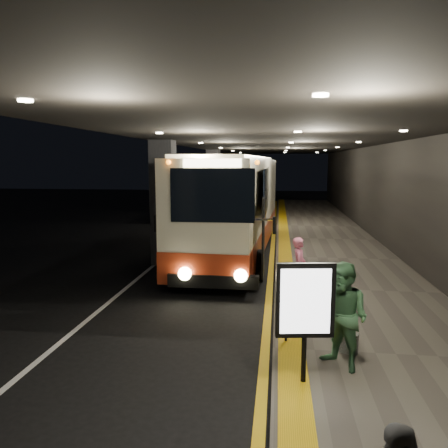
# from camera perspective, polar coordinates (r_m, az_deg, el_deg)

# --- Properties ---
(ground) EXTENTS (90.00, 90.00, 0.00)m
(ground) POSITION_cam_1_polar(r_m,az_deg,el_deg) (11.94, -5.66, -9.69)
(ground) COLOR black
(lane_line_white) EXTENTS (0.12, 50.00, 0.01)m
(lane_line_white) POSITION_cam_1_polar(r_m,az_deg,el_deg) (17.06, -7.87, -4.29)
(lane_line_white) COLOR silver
(lane_line_white) RESTS_ON ground
(kerb_stripe_yellow) EXTENTS (0.18, 50.00, 0.01)m
(kerb_stripe_yellow) POSITION_cam_1_polar(r_m,az_deg,el_deg) (16.49, 6.25, -4.69)
(kerb_stripe_yellow) COLOR gold
(kerb_stripe_yellow) RESTS_ON ground
(sidewalk) EXTENTS (4.50, 50.00, 0.15)m
(sidewalk) POSITION_cam_1_polar(r_m,az_deg,el_deg) (16.62, 14.58, -4.56)
(sidewalk) COLOR #514C44
(sidewalk) RESTS_ON ground
(tactile_strip) EXTENTS (0.50, 50.00, 0.01)m
(tactile_strip) POSITION_cam_1_polar(r_m,az_deg,el_deg) (16.46, 8.01, -4.20)
(tactile_strip) COLOR gold
(tactile_strip) RESTS_ON sidewalk
(terminal_wall) EXTENTS (0.10, 50.00, 6.00)m
(terminal_wall) POSITION_cam_1_polar(r_m,az_deg,el_deg) (16.70, 22.65, 5.28)
(terminal_wall) COLOR black
(terminal_wall) RESTS_ON ground
(support_columns) EXTENTS (0.80, 24.80, 4.40)m
(support_columns) POSITION_cam_1_polar(r_m,az_deg,el_deg) (15.69, -7.90, 2.75)
(support_columns) COLOR black
(support_columns) RESTS_ON ground
(canopy) EXTENTS (9.00, 50.00, 0.40)m
(canopy) POSITION_cam_1_polar(r_m,az_deg,el_deg) (16.11, 7.05, 11.45)
(canopy) COLOR black
(canopy) RESTS_ON support_columns
(coach_main) EXTENTS (3.04, 12.08, 3.74)m
(coach_main) POSITION_cam_1_polar(r_m,az_deg,el_deg) (17.02, 1.47, 1.86)
(coach_main) COLOR beige
(coach_main) RESTS_ON ground
(coach_second) EXTENTS (2.54, 11.30, 3.54)m
(coach_second) POSITION_cam_1_polar(r_m,az_deg,el_deg) (30.76, 3.76, 4.47)
(coach_second) COLOR beige
(coach_second) RESTS_ON ground
(coach_third) EXTENTS (2.82, 11.06, 3.44)m
(coach_third) POSITION_cam_1_polar(r_m,az_deg,el_deg) (39.84, 4.58, 5.22)
(coach_third) COLOR beige
(coach_third) RESTS_ON ground
(passenger_boarding) EXTENTS (0.43, 0.60, 1.55)m
(passenger_boarding) POSITION_cam_1_polar(r_m,az_deg,el_deg) (11.64, 9.79, -5.51)
(passenger_boarding) COLOR #DA668A
(passenger_boarding) RESTS_ON sidewalk
(passenger_waiting_green) EXTENTS (1.02, 1.03, 1.84)m
(passenger_waiting_green) POSITION_cam_1_polar(r_m,az_deg,el_deg) (7.75, 15.38, -11.58)
(passenger_waiting_green) COLOR #447A50
(passenger_waiting_green) RESTS_ON sidewalk
(bag_polka) EXTENTS (0.34, 0.24, 0.38)m
(bag_polka) POSITION_cam_1_polar(r_m,az_deg,el_deg) (8.63, 16.02, -14.75)
(bag_polka) COLOR black
(bag_polka) RESTS_ON sidewalk
(info_sign) EXTENTS (0.93, 0.24, 1.95)m
(info_sign) POSITION_cam_1_polar(r_m,az_deg,el_deg) (7.03, 10.56, -10.06)
(info_sign) COLOR black
(info_sign) RESTS_ON sidewalk
(stanchion_post) EXTENTS (0.05, 0.05, 1.00)m
(stanchion_post) POSITION_cam_1_polar(r_m,az_deg,el_deg) (8.78, 8.14, -11.91)
(stanchion_post) COLOR black
(stanchion_post) RESTS_ON sidewalk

